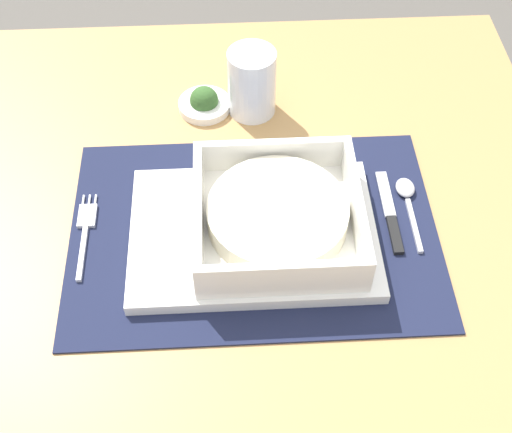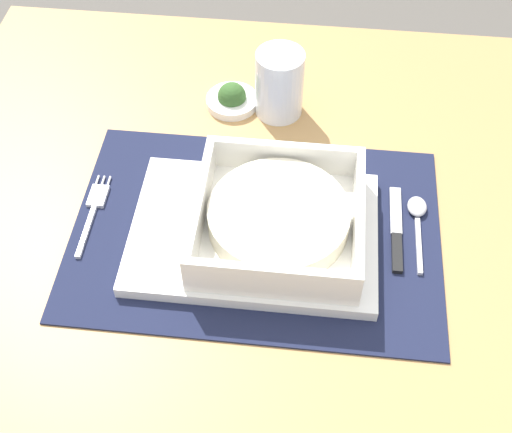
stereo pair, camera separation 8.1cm
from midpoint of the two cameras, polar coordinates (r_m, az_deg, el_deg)
The scene contains 10 objects.
ground_plane at distance 1.53m, azimuth 0.88°, elevation -17.28°, with size 6.00×6.00×0.00m, color #59544C.
dining_table at distance 0.96m, azimuth 1.34°, elevation -3.05°, with size 0.87×0.75×0.76m.
placemat at distance 0.83m, azimuth 2.78°, elevation -1.41°, with size 0.45×0.31×0.00m, color #191E38.
serving_plate at distance 0.82m, azimuth 2.67°, elevation -1.54°, with size 0.30×0.21×0.02m, color white.
porridge_bowl at distance 0.80m, azimuth 4.80°, elevation -0.41°, with size 0.19×0.19×0.05m.
fork at distance 0.87m, azimuth -10.83°, elevation 0.67°, with size 0.02×0.14×0.00m.
spoon at distance 0.87m, azimuth 16.00°, elevation -0.08°, with size 0.02×0.11×0.01m.
butter_knife at distance 0.85m, azimuth 14.39°, elevation -1.59°, with size 0.01×0.13×0.01m.
drinking_glass at distance 0.96m, azimuth 4.43°, elevation 10.69°, with size 0.07×0.07×0.10m.
condiment_saucer at distance 0.98m, azimuth 0.35°, elevation 9.73°, with size 0.07×0.07×0.04m.
Camera 2 is at (0.08, -0.56, 1.42)m, focal length 47.68 mm.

